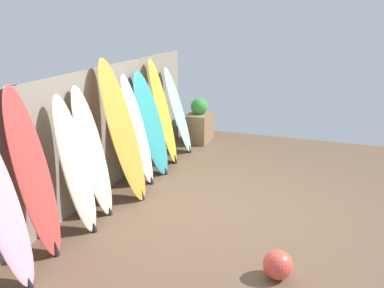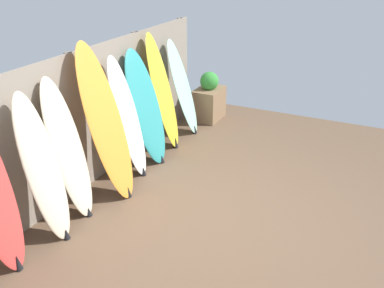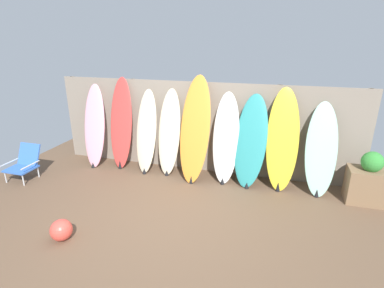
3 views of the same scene
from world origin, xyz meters
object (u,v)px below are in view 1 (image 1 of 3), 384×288
at_px(surfboard_orange_4, 123,132).
at_px(surfboard_seafoam_8, 178,111).
at_px(surfboard_cream_2, 75,166).
at_px(surfboard_teal_6, 151,124).
at_px(surfboard_cream_3, 92,153).
at_px(surfboard_pink_0, 1,205).
at_px(surfboard_yellow_7, 163,113).
at_px(beach_ball, 278,265).
at_px(surfboard_white_5, 137,131).
at_px(planter_box, 199,124).
at_px(surfboard_red_1, 34,175).

distance_m(surfboard_orange_4, surfboard_seafoam_8, 2.22).
bearing_deg(surfboard_cream_2, surfboard_teal_6, -0.24).
bearing_deg(surfboard_cream_3, surfboard_seafoam_8, -1.32).
bearing_deg(surfboard_cream_3, surfboard_pink_0, -177.49).
bearing_deg(surfboard_pink_0, surfboard_cream_2, 0.58).
bearing_deg(surfboard_yellow_7, beach_ball, -138.95).
relative_size(surfboard_cream_3, surfboard_seafoam_8, 1.06).
bearing_deg(surfboard_teal_6, surfboard_yellow_7, 2.30).
bearing_deg(surfboard_white_5, surfboard_seafoam_8, -0.16).
xyz_separation_m(surfboard_orange_4, surfboard_white_5, (0.57, 0.08, -0.14)).
height_order(surfboard_orange_4, surfboard_seafoam_8, surfboard_orange_4).
height_order(surfboard_teal_6, planter_box, surfboard_teal_6).
relative_size(surfboard_pink_0, surfboard_white_5, 1.02).
relative_size(surfboard_red_1, surfboard_cream_2, 1.12).
xyz_separation_m(surfboard_cream_2, planter_box, (3.98, -0.16, -0.45)).
relative_size(surfboard_pink_0, surfboard_seafoam_8, 1.08).
xyz_separation_m(surfboard_pink_0, surfboard_cream_2, (1.16, 0.01, -0.03)).
xyz_separation_m(surfboard_orange_4, surfboard_teal_6, (1.02, 0.07, -0.14)).
bearing_deg(surfboard_pink_0, planter_box, -1.61).
bearing_deg(surfboard_red_1, surfboard_yellow_7, -1.31).
height_order(surfboard_pink_0, surfboard_cream_2, surfboard_pink_0).
xyz_separation_m(planter_box, beach_ball, (-4.17, -2.25, -0.22)).
distance_m(surfboard_white_5, surfboard_teal_6, 0.45).
relative_size(surfboard_orange_4, surfboard_seafoam_8, 1.24).
height_order(surfboard_red_1, surfboard_white_5, surfboard_red_1).
xyz_separation_m(surfboard_orange_4, planter_box, (2.96, -0.08, -0.59)).
height_order(surfboard_orange_4, planter_box, surfboard_orange_4).
distance_m(surfboard_red_1, surfboard_seafoam_8, 3.83).
bearing_deg(surfboard_orange_4, surfboard_seafoam_8, 1.86).
distance_m(planter_box, beach_ball, 4.75).
bearing_deg(surfboard_seafoam_8, surfboard_pink_0, -179.90).
xyz_separation_m(surfboard_orange_4, surfboard_seafoam_8, (2.21, 0.07, -0.19)).
bearing_deg(surfboard_white_5, surfboard_orange_4, -172.35).
bearing_deg(beach_ball, surfboard_pink_0, 112.14).
distance_m(surfboard_white_5, planter_box, 2.44).
bearing_deg(surfboard_orange_4, beach_ball, -117.48).
distance_m(surfboard_cream_2, planter_box, 4.01).
distance_m(surfboard_red_1, surfboard_cream_3, 1.06).
relative_size(surfboard_orange_4, surfboard_teal_6, 1.18).
xyz_separation_m(surfboard_pink_0, surfboard_teal_6, (3.21, 0.00, -0.02)).
distance_m(surfboard_orange_4, planter_box, 3.02).
relative_size(surfboard_white_5, beach_ball, 5.71).
relative_size(surfboard_cream_3, beach_ball, 5.71).
xyz_separation_m(surfboard_pink_0, surfboard_seafoam_8, (4.40, 0.01, -0.07)).
distance_m(surfboard_cream_2, surfboard_orange_4, 1.04).
distance_m(surfboard_red_1, planter_box, 4.62).
xyz_separation_m(surfboard_pink_0, surfboard_cream_3, (1.62, 0.07, -0.02)).
xyz_separation_m(surfboard_red_1, surfboard_cream_3, (1.06, -0.03, -0.08)).
distance_m(surfboard_pink_0, surfboard_cream_3, 1.63).
bearing_deg(surfboard_yellow_7, surfboard_cream_3, 178.76).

